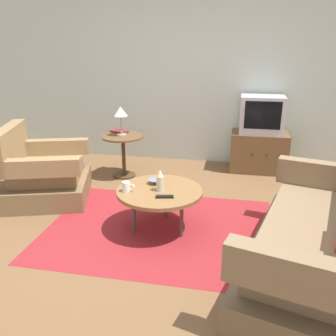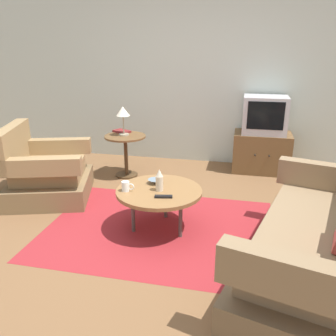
{
  "view_description": "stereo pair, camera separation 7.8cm",
  "coord_description": "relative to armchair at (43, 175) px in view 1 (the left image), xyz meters",
  "views": [
    {
      "loc": [
        0.68,
        -2.93,
        1.71
      ],
      "look_at": [
        0.05,
        0.3,
        0.55
      ],
      "focal_mm": 37.38,
      "sensor_mm": 36.0,
      "label": 1
    },
    {
      "loc": [
        0.76,
        -2.91,
        1.71
      ],
      "look_at": [
        0.05,
        0.3,
        0.55
      ],
      "focal_mm": 37.38,
      "sensor_mm": 36.0,
      "label": 2
    }
  ],
  "objects": [
    {
      "name": "coffee_table",
      "position": [
        1.49,
        -0.46,
        0.1
      ],
      "size": [
        0.82,
        0.82,
        0.42
      ],
      "color": "olive",
      "rests_on": "ground"
    },
    {
      "name": "ground_plane",
      "position": [
        1.47,
        -0.51,
        -0.29
      ],
      "size": [
        16.0,
        16.0,
        0.0
      ],
      "primitive_type": "plane",
      "color": "brown"
    },
    {
      "name": "back_wall",
      "position": [
        1.47,
        1.83,
        1.06
      ],
      "size": [
        9.0,
        0.12,
        2.7
      ],
      "primitive_type": "cube",
      "color": "#B2BCB2",
      "rests_on": "ground"
    },
    {
      "name": "book",
      "position": [
        0.59,
        1.05,
        0.29
      ],
      "size": [
        0.27,
        0.24,
        0.03
      ],
      "rotation": [
        0.0,
        0.0,
        -0.49
      ],
      "color": "maroon",
      "rests_on": "side_table"
    },
    {
      "name": "television",
      "position": [
        2.5,
        1.49,
        0.52
      ],
      "size": [
        0.59,
        0.45,
        0.51
      ],
      "color": "#B7B7BC",
      "rests_on": "tv_stand"
    },
    {
      "name": "bowl",
      "position": [
        1.41,
        -0.32,
        0.15
      ],
      "size": [
        0.14,
        0.14,
        0.04
      ],
      "color": "slate",
      "rests_on": "coffee_table"
    },
    {
      "name": "tv_stand",
      "position": [
        2.5,
        1.49,
        -0.01
      ],
      "size": [
        0.78,
        0.51,
        0.55
      ],
      "color": "brown",
      "rests_on": "ground"
    },
    {
      "name": "couch",
      "position": [
        2.85,
        -0.95,
        0.01
      ],
      "size": [
        1.34,
        2.04,
        0.91
      ],
      "rotation": [
        0.0,
        0.0,
        1.3
      ],
      "color": "brown",
      "rests_on": "ground"
    },
    {
      "name": "area_rug",
      "position": [
        1.49,
        -0.46,
        -0.29
      ],
      "size": [
        2.2,
        1.68,
        0.0
      ],
      "primitive_type": "cube",
      "color": "maroon",
      "rests_on": "ground"
    },
    {
      "name": "vase",
      "position": [
        1.5,
        -0.48,
        0.23
      ],
      "size": [
        0.07,
        0.07,
        0.21
      ],
      "color": "beige",
      "rests_on": "coffee_table"
    },
    {
      "name": "side_table",
      "position": [
        0.69,
        0.89,
        0.12
      ],
      "size": [
        0.55,
        0.55,
        0.57
      ],
      "color": "brown",
      "rests_on": "ground"
    },
    {
      "name": "table_lamp",
      "position": [
        0.67,
        0.9,
        0.57
      ],
      "size": [
        0.18,
        0.18,
        0.39
      ],
      "color": "#9E937A",
      "rests_on": "side_table"
    },
    {
      "name": "mug",
      "position": [
        1.19,
        -0.56,
        0.17
      ],
      "size": [
        0.12,
        0.07,
        0.09
      ],
      "color": "white",
      "rests_on": "coffee_table"
    },
    {
      "name": "tv_remote_dark",
      "position": [
        1.57,
        -0.63,
        0.14
      ],
      "size": [
        0.17,
        0.07,
        0.02
      ],
      "rotation": [
        0.0,
        0.0,
        0.19
      ],
      "color": "black",
      "rests_on": "coffee_table"
    },
    {
      "name": "armchair",
      "position": [
        0.0,
        0.0,
        0.0
      ],
      "size": [
        1.11,
        1.14,
        0.86
      ],
      "rotation": [
        0.0,
        0.0,
        -1.27
      ],
      "color": "brown",
      "rests_on": "ground"
    }
  ]
}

